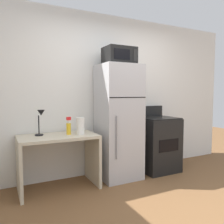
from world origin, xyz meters
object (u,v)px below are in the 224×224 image
oven_range (157,143)px  spray_bottle (69,128)px  desk (58,152)px  paper_towel_roll (80,126)px  microwave (119,56)px  desk_lamp (40,118)px  refrigerator (119,122)px

oven_range → spray_bottle: bearing=-179.7°
desk → spray_bottle: size_ratio=4.26×
paper_towel_roll → microwave: size_ratio=0.52×
desk → oven_range: (1.70, -0.00, -0.05)m
desk_lamp → paper_towel_roll: size_ratio=1.47×
desk → desk_lamp: desk_lamp is taller
spray_bottle → paper_towel_roll: bearing=-21.9°
microwave → refrigerator: bearing=90.3°
refrigerator → spray_bottle: bearing=-179.1°
desk_lamp → spray_bottle: size_ratio=1.42×
paper_towel_roll → refrigerator: refrigerator is taller
desk → microwave: bearing=-1.0°
desk_lamp → paper_towel_roll: desk_lamp is taller
paper_towel_roll → spray_bottle: bearing=158.1°
desk → paper_towel_roll: (0.30, -0.07, 0.35)m
desk → refrigerator: size_ratio=0.60×
paper_towel_roll → microwave: microwave is taller
paper_towel_roll → microwave: bearing=4.7°
desk_lamp → microwave: (1.17, -0.10, 0.90)m
desk_lamp → spray_bottle: desk_lamp is taller
paper_towel_roll → oven_range: oven_range is taller
refrigerator → microwave: bearing=-89.7°
desk → microwave: (0.95, -0.02, 1.38)m
microwave → oven_range: bearing=1.3°
desk_lamp → oven_range: desk_lamp is taller
desk_lamp → refrigerator: bearing=-3.8°
desk → oven_range: 1.70m
refrigerator → desk: bearing=-179.7°
paper_towel_roll → oven_range: (1.40, 0.07, -0.40)m
paper_towel_roll → refrigerator: bearing=6.5°
desk → paper_towel_roll: bearing=-13.1°
paper_towel_roll → refrigerator: 0.66m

